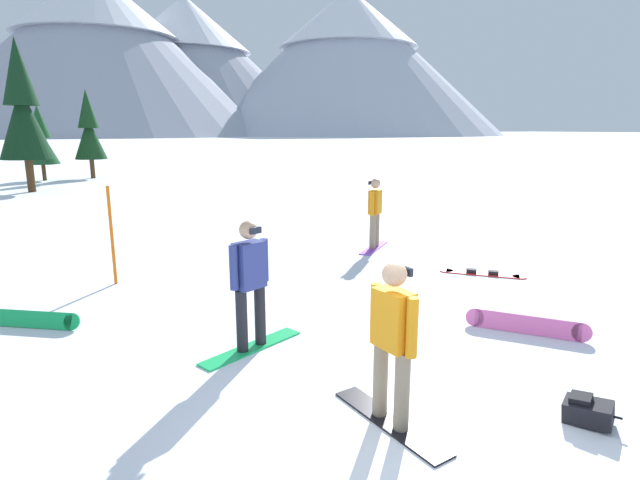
# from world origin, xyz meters

# --- Properties ---
(ground_plane) EXTENTS (800.00, 800.00, 0.00)m
(ground_plane) POSITION_xyz_m (0.00, 0.00, 0.00)
(ground_plane) COLOR white
(snowboarder_foreground) EXTENTS (0.58, 1.53, 1.69)m
(snowboarder_foreground) POSITION_xyz_m (-0.11, 0.11, 0.89)
(snowboarder_foreground) COLOR black
(snowboarder_foreground) RESTS_ON ground_plane
(snowboarder_midground) EXTENTS (1.56, 0.96, 1.76)m
(snowboarder_midground) POSITION_xyz_m (-0.95, 2.36, 0.93)
(snowboarder_midground) COLOR #19B259
(snowboarder_midground) RESTS_ON ground_plane
(snowboarder_background) EXTENTS (1.31, 1.31, 1.73)m
(snowboarder_background) POSITION_xyz_m (3.37, 6.96, 0.92)
(snowboarder_background) COLOR #993FD8
(snowboarder_background) RESTS_ON ground_plane
(loose_snowboard_near_right) EXTENTS (1.46, 1.33, 0.09)m
(loose_snowboard_near_right) POSITION_xyz_m (4.32, 4.07, 0.02)
(loose_snowboard_near_right) COLOR red
(loose_snowboard_near_right) RESTS_ON ground_plane
(loose_snowboard_near_left) EXTENTS (1.65, 1.05, 0.24)m
(loose_snowboard_near_left) POSITION_xyz_m (-3.92, 4.43, 0.13)
(loose_snowboard_near_left) COLOR #19B259
(loose_snowboard_near_left) RESTS_ON ground_plane
(loose_snowboard_far_spare) EXTENTS (1.24, 1.28, 0.27)m
(loose_snowboard_far_spare) POSITION_xyz_m (2.88, 1.38, 0.14)
(loose_snowboard_far_spare) COLOR pink
(loose_snowboard_far_spare) RESTS_ON ground_plane
(backpack_black) EXTENTS (0.52, 0.56, 0.28)m
(backpack_black) POSITION_xyz_m (1.74, -0.64, 0.13)
(backpack_black) COLOR black
(backpack_black) RESTS_ON ground_plane
(trail_marker_pole) EXTENTS (0.06, 0.06, 1.88)m
(trail_marker_pole) POSITION_xyz_m (-2.62, 6.22, 0.94)
(trail_marker_pole) COLOR orange
(trail_marker_pole) RESTS_ON ground_plane
(pine_tree_short) EXTENTS (1.81, 1.81, 5.18)m
(pine_tree_short) POSITION_xyz_m (-3.64, 29.54, 2.82)
(pine_tree_short) COLOR #472D19
(pine_tree_short) RESTS_ON ground_plane
(pine_tree_broad) EXTENTS (1.84, 1.84, 4.24)m
(pine_tree_broad) POSITION_xyz_m (-6.19, 29.13, 2.32)
(pine_tree_broad) COLOR #472D19
(pine_tree_broad) RESTS_ON ground_plane
(pine_tree_tall) EXTENTS (2.30, 2.30, 6.93)m
(pine_tree_tall) POSITION_xyz_m (-6.11, 23.27, 3.77)
(pine_tree_tall) COLOR #472D19
(pine_tree_tall) RESTS_ON ground_plane
(peak_north_spur) EXTENTS (141.86, 141.86, 64.80)m
(peak_north_spur) POSITION_xyz_m (-3.88, 231.06, 33.86)
(peak_north_spur) COLOR #9EA3B2
(peak_north_spur) RESTS_ON ground_plane
(peak_central_summit) EXTENTS (133.43, 133.43, 63.02)m
(peak_central_summit) POSITION_xyz_m (34.10, 252.81, 32.93)
(peak_central_summit) COLOR #9EA3B2
(peak_central_summit) RESTS_ON ground_plane
(peak_east_ridge) EXTENTS (140.30, 140.30, 64.43)m
(peak_east_ridge) POSITION_xyz_m (101.58, 217.43, 33.66)
(peak_east_ridge) COLOR #B2B7C6
(peak_east_ridge) RESTS_ON ground_plane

